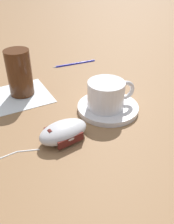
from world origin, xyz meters
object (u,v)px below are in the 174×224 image
object	(u,v)px
coffee_cup	(107,95)
pen	(74,63)
saucer	(107,108)
computer_mouse	(63,132)
drinking_glass	(19,73)

from	to	relation	value
coffee_cup	pen	distance (m)	0.29
saucer	computer_mouse	xyz separation A→B (m)	(-0.14, 0.01, 0.01)
saucer	pen	xyz separation A→B (m)	(0.16, 0.24, -0.00)
saucer	drinking_glass	distance (m)	0.23
coffee_cup	saucer	bearing A→B (deg)	-36.43
saucer	pen	size ratio (longest dim) A/B	1.06
computer_mouse	drinking_glass	world-z (taller)	drinking_glass
pen	drinking_glass	bearing A→B (deg)	-173.75
drinking_glass	computer_mouse	bearing A→B (deg)	-107.95
saucer	pen	world-z (taller)	saucer
saucer	coffee_cup	distance (m)	0.04
computer_mouse	pen	world-z (taller)	computer_mouse
saucer	computer_mouse	distance (m)	0.14
coffee_cup	pen	bearing A→B (deg)	55.83
saucer	drinking_glass	xyz separation A→B (m)	(-0.07, 0.22, 0.05)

